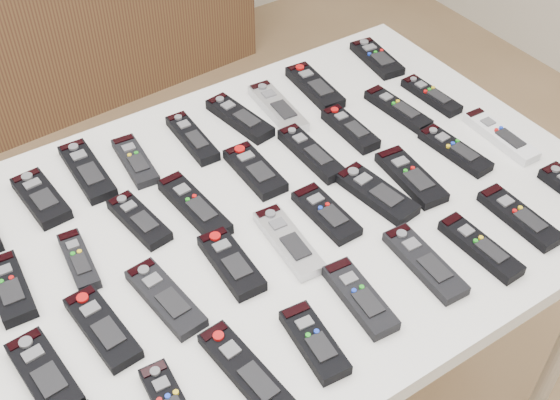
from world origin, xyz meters
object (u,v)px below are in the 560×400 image
remote_19 (102,328)px  remote_31 (314,342)px  remote_6 (278,108)px  remote_18 (45,374)px  remote_20 (165,298)px  table (280,228)px  remote_35 (519,217)px  remote_21 (231,263)px  remote_32 (360,298)px  remote_14 (311,153)px  remote_2 (87,171)px  remote_24 (377,193)px  remote_13 (255,170)px  remote_7 (315,87)px  remote_23 (326,213)px  remote_16 (398,109)px  remote_27 (501,136)px  remote_10 (79,261)px  remote_30 (247,373)px  remote_33 (425,263)px  remote_22 (288,242)px  remote_1 (41,198)px  sideboard (80,12)px  remote_5 (240,118)px  remote_26 (455,150)px  remote_11 (139,220)px  remote_9 (10,288)px  remote_12 (194,206)px  remote_15 (350,129)px  remote_8 (377,58)px  remote_25 (411,177)px

remote_19 → remote_31: remote_31 is taller
remote_6 → remote_18: same height
remote_20 → remote_31: (0.16, -0.21, 0.00)m
table → remote_35: (0.36, -0.28, 0.07)m
remote_21 → remote_32: size_ratio=0.97×
remote_6 → remote_14: (-0.03, -0.17, 0.00)m
remote_2 → remote_24: 0.59m
remote_13 → remote_18: size_ratio=0.98×
remote_20 → remote_14: bearing=16.3°
remote_7 → remote_24: bearing=-102.8°
remote_23 → remote_2: bearing=131.5°
remote_19 → remote_32: 0.43m
remote_16 → remote_32: 0.56m
remote_20 → remote_27: size_ratio=0.94×
remote_19 → remote_21: size_ratio=1.08×
remote_14 → remote_10: bearing=-178.4°
remote_30 → remote_32: size_ratio=1.23×
remote_2 → remote_31: 0.62m
remote_18 → remote_33: size_ratio=0.90×
remote_10 → remote_14: 0.52m
remote_24 → remote_35: (0.18, -0.20, -0.00)m
remote_27 → remote_19: bearing=-178.0°
remote_14 → remote_22: 0.26m
remote_1 → sideboard: bearing=64.5°
table → remote_33: bearing=-64.2°
remote_5 → remote_26: size_ratio=1.06×
remote_11 → remote_26: 0.67m
remote_27 → remote_33: 0.43m
remote_9 → remote_30: (0.25, -0.37, -0.00)m
table → remote_12: 0.18m
sideboard → remote_19: 1.97m
remote_20 → remote_22: size_ratio=0.97×
remote_11 → remote_30: same height
remote_7 → table: bearing=-131.0°
remote_27 → remote_2: bearing=156.1°
remote_20 → remote_22: (0.25, -0.01, 0.00)m
remote_2 → remote_32: 0.63m
remote_23 → remote_22: bearing=-168.4°
remote_1 → remote_11: (0.13, -0.16, -0.00)m
remote_5 → remote_15: bearing=-51.4°
sideboard → remote_31: size_ratio=9.66×
sideboard → remote_23: remote_23 is taller
remote_8 → remote_20: bearing=-146.6°
remote_5 → sideboard: bearing=76.8°
remote_5 → remote_18: same height
remote_20 → remote_9: bearing=136.2°
remote_6 → remote_31: (-0.30, -0.56, 0.00)m
remote_14 → remote_16: 0.26m
remote_30 → remote_1: bearing=97.9°
remote_16 → remote_25: bearing=-128.0°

